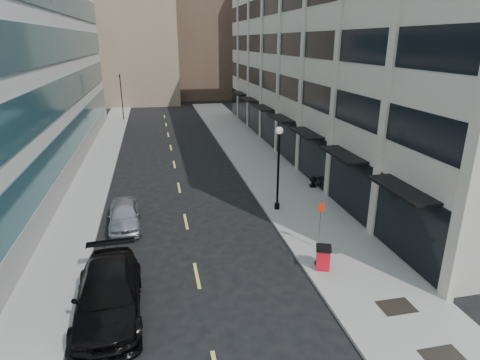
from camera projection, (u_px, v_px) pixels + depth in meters
name	position (u px, v px, depth m)	size (l,w,h in m)	color
sidewalk_right	(276.00, 180.00, 31.11)	(5.00, 80.00, 0.15)	gray
sidewalk_left	(86.00, 193.00, 28.33)	(3.00, 80.00, 0.15)	gray
building_right	(356.00, 56.00, 36.50)	(15.30, 46.50, 18.25)	#AFA594
skyline_tan_near	(132.00, 18.00, 68.55)	(14.00, 18.00, 28.00)	#92755F
skyline_brown	(199.00, 2.00, 73.63)	(12.00, 16.00, 34.00)	brown
skyline_tan_far	(82.00, 37.00, 76.78)	(12.00, 14.00, 22.00)	#92755F
skyline_stone	(259.00, 42.00, 72.38)	(10.00, 14.00, 20.00)	#AFA594
grate_mid	(443.00, 357.00, 13.56)	(1.40, 1.00, 0.01)	black
grate_far	(396.00, 307.00, 16.15)	(1.40, 1.00, 0.01)	black
road_centerline	(182.00, 203.00, 26.88)	(0.15, 68.20, 0.01)	#D8CC4C
traffic_signal	(120.00, 77.00, 52.52)	(0.66, 0.66, 6.98)	black
car_black_pickup	(109.00, 294.00, 15.70)	(2.51, 6.17, 1.79)	black
car_silver_sedan	(125.00, 215.00, 23.17)	(1.77, 4.40, 1.50)	gray
trash_bin	(323.00, 257.00, 18.67)	(0.91, 0.91, 1.14)	red
lamppost	(279.00, 161.00, 24.52)	(0.45, 0.45, 5.42)	black
sign_post	(321.00, 218.00, 20.12)	(0.31, 0.12, 2.72)	slate
urn_planter	(313.00, 181.00, 29.25)	(0.56, 0.56, 0.77)	black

